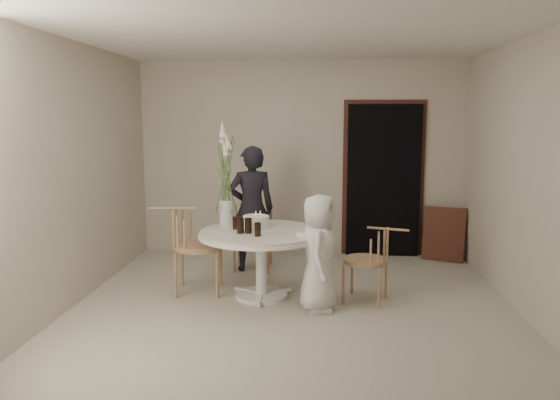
# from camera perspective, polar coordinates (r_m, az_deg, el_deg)

# --- Properties ---
(ground) EXTENTS (4.50, 4.50, 0.00)m
(ground) POSITION_cam_1_polar(r_m,az_deg,el_deg) (5.73, 1.34, -10.97)
(ground) COLOR beige
(ground) RESTS_ON ground
(room_shell) EXTENTS (4.50, 4.50, 4.50)m
(room_shell) POSITION_cam_1_polar(r_m,az_deg,el_deg) (5.41, 1.40, 5.42)
(room_shell) COLOR white
(room_shell) RESTS_ON ground
(doorway) EXTENTS (1.00, 0.10, 2.10)m
(doorway) POSITION_cam_1_polar(r_m,az_deg,el_deg) (7.69, 10.75, 1.96)
(doorway) COLOR black
(doorway) RESTS_ON ground
(door_trim) EXTENTS (1.12, 0.03, 2.22)m
(door_trim) POSITION_cam_1_polar(r_m,az_deg,el_deg) (7.72, 10.73, 2.44)
(door_trim) COLOR #5A2A1F
(door_trim) RESTS_ON ground
(table) EXTENTS (1.33, 1.33, 0.73)m
(table) POSITION_cam_1_polar(r_m,az_deg,el_deg) (5.82, -1.98, -4.34)
(table) COLOR white
(table) RESTS_ON ground
(picture_frame) EXTENTS (0.57, 0.36, 0.73)m
(picture_frame) POSITION_cam_1_polar(r_m,az_deg,el_deg) (7.70, 16.75, -3.43)
(picture_frame) COLOR #5A2A1F
(picture_frame) RESTS_ON ground
(chair_far) EXTENTS (0.52, 0.56, 0.91)m
(chair_far) POSITION_cam_1_polar(r_m,az_deg,el_deg) (7.06, -2.75, -2.27)
(chair_far) COLOR #AB7C5D
(chair_far) RESTS_ON ground
(chair_right) EXTENTS (0.56, 0.54, 0.81)m
(chair_right) POSITION_cam_1_polar(r_m,az_deg,el_deg) (5.76, 10.05, -5.53)
(chair_right) COLOR #AB7C5D
(chair_right) RESTS_ON ground
(chair_left) EXTENTS (0.61, 0.57, 0.96)m
(chair_left) POSITION_cam_1_polar(r_m,az_deg,el_deg) (6.08, -9.81, -3.82)
(chair_left) COLOR #AB7C5D
(chair_left) RESTS_ON ground
(girl) EXTENTS (0.65, 0.51, 1.58)m
(girl) POSITION_cam_1_polar(r_m,az_deg,el_deg) (6.85, -2.99, -0.91)
(girl) COLOR black
(girl) RESTS_ON ground
(boy) EXTENTS (0.41, 0.60, 1.18)m
(boy) POSITION_cam_1_polar(r_m,az_deg,el_deg) (5.47, 4.06, -5.53)
(boy) COLOR white
(boy) RESTS_ON ground
(birthday_cake) EXTENTS (0.28, 0.28, 0.19)m
(birthday_cake) POSITION_cam_1_polar(r_m,az_deg,el_deg) (5.94, -2.54, -2.28)
(birthday_cake) COLOR white
(birthday_cake) RESTS_ON table
(cola_tumbler_a) EXTENTS (0.09, 0.09, 0.16)m
(cola_tumbler_a) POSITION_cam_1_polar(r_m,az_deg,el_deg) (5.67, -3.33, -2.70)
(cola_tumbler_a) COLOR black
(cola_tumbler_a) RESTS_ON table
(cola_tumbler_b) EXTENTS (0.07, 0.07, 0.14)m
(cola_tumbler_b) POSITION_cam_1_polar(r_m,az_deg,el_deg) (5.53, -2.34, -3.09)
(cola_tumbler_b) COLOR black
(cola_tumbler_b) RESTS_ON table
(cola_tumbler_c) EXTENTS (0.08, 0.08, 0.16)m
(cola_tumbler_c) POSITION_cam_1_polar(r_m,az_deg,el_deg) (5.68, -4.15, -2.69)
(cola_tumbler_c) COLOR black
(cola_tumbler_c) RESTS_ON table
(cola_tumbler_d) EXTENTS (0.08, 0.08, 0.14)m
(cola_tumbler_d) POSITION_cam_1_polar(r_m,az_deg,el_deg) (5.88, -4.67, -2.42)
(cola_tumbler_d) COLOR black
(cola_tumbler_d) RESTS_ON table
(plate_stack) EXTENTS (0.20, 0.20, 0.05)m
(plate_stack) POSITION_cam_1_polar(r_m,az_deg,el_deg) (5.57, 2.65, -3.50)
(plate_stack) COLOR white
(plate_stack) RESTS_ON table
(flower_vase) EXTENTS (0.16, 0.16, 1.16)m
(flower_vase) POSITION_cam_1_polar(r_m,az_deg,el_deg) (5.98, -5.66, 2.11)
(flower_vase) COLOR silver
(flower_vase) RESTS_ON table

